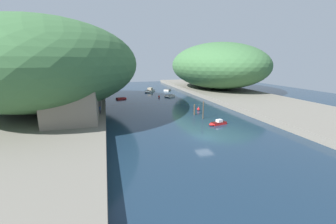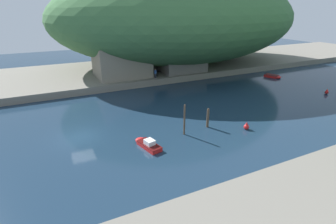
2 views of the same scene
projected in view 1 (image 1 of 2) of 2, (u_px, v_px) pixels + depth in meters
water_surface at (160, 103)px, 62.86m from camera, size 130.00×130.00×0.00m
left_bank at (60, 106)px, 56.05m from camera, size 22.00×120.00×1.17m
right_bank at (241, 97)px, 69.41m from camera, size 22.00×120.00×1.17m
hillside_left at (46, 64)px, 50.07m from camera, size 39.57×55.40×19.25m
hillside_right at (217, 66)px, 84.88m from camera, size 32.80×45.92×16.98m
waterfront_building at (71, 101)px, 38.55m from camera, size 9.10×10.20×7.14m
boathouse_shed at (85, 95)px, 50.27m from camera, size 7.48×9.34×5.70m
boat_moored_right at (217, 123)px, 41.51m from camera, size 3.84×2.01×0.93m
boat_open_rowboat at (169, 96)px, 73.17m from camera, size 4.21×3.85×0.57m
boat_far_right_bank at (122, 98)px, 68.97m from camera, size 3.55×2.64×0.49m
boat_far_upstream at (149, 91)px, 84.44m from camera, size 5.15×6.44×1.54m
boat_red_skiff at (168, 90)px, 88.42m from camera, size 3.50×3.76×0.61m
mooring_post_second at (203, 110)px, 45.45m from camera, size 0.20×0.20×3.65m
mooring_post_middle at (194, 109)px, 48.72m from camera, size 0.30×0.30×2.41m
channel_buoy_near at (159, 97)px, 71.70m from camera, size 0.58×0.58×0.87m
channel_buoy_far at (198, 109)px, 53.10m from camera, size 0.63×0.63×0.95m
person_on_quay at (98, 105)px, 49.14m from camera, size 0.34×0.43×1.69m
person_by_boathouse at (100, 109)px, 44.98m from camera, size 0.28×0.41×1.69m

